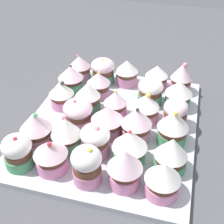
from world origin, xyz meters
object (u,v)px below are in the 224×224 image
Objects in this scene: cupcake_11 at (157,76)px; cupcake_25 at (61,94)px; cupcake_12 at (88,165)px; cupcake_21 at (99,84)px; cupcake_10 at (150,91)px; cupcake_1 at (171,154)px; cupcake_7 at (130,146)px; cupcake_9 at (145,107)px; cupcake_13 at (95,140)px; cupcake_0 at (163,178)px; cupcake_2 at (173,126)px; cupcake_14 at (107,120)px; cupcake_4 at (178,94)px; cupcake_24 at (36,128)px; cupcake_5 at (181,78)px; cupcake_16 at (127,72)px; cupcake_23 at (18,151)px; cupcake_27 at (80,68)px; cupcake_19 at (78,113)px; cupcake_17 at (51,155)px; cupcake_8 at (136,124)px; baking_tray at (112,125)px; cupcake_26 at (71,78)px; cupcake_15 at (116,104)px; cupcake_3 at (175,113)px; cupcake_20 at (88,97)px; cupcake_18 at (66,133)px; cupcake_6 at (125,167)px; cupcake_22 at (103,71)px.

cupcake_25 reaches higher than cupcake_11.
cupcake_12 is 27.32cm from cupcake_21.
cupcake_21 is (-7.74, 13.24, 0.24)cm from cupcake_11.
cupcake_25 reaches higher than cupcake_10.
cupcake_1 is 7.73cm from cupcake_7.
cupcake_9 is at bearing -117.16° from cupcake_21.
cupcake_0 is at bearing -114.11° from cupcake_13.
cupcake_21 is 9.64cm from cupcake_25.
cupcake_14 is at bearing 94.07° from cupcake_2.
cupcake_4 and cupcake_9 have the same top height.
cupcake_24 reaches higher than cupcake_9.
cupcake_5 reaches higher than cupcake_4.
cupcake_25 is (0.09, 19.95, -0.01)cm from cupcake_9.
cupcake_0 is 36.03cm from cupcake_16.
cupcake_23 is 32.93cm from cupcake_27.
cupcake_19 is at bearing 40.03° from cupcake_13.
cupcake_17 is 1.04× the size of cupcake_21.
baking_tray is at bearing 58.22° from cupcake_8.
cupcake_9 is at bearing -109.73° from cupcake_26.
baking_tray is 17.86cm from cupcake_1.
cupcake_9 is at bearing -29.18° from cupcake_13.
cupcake_12 is (-20.03, 6.64, 0.51)cm from cupcake_9.
cupcake_9 is 19.95cm from cupcake_25.
cupcake_9 is at bearing -152.02° from cupcake_16.
cupcake_9 is 1.03× the size of cupcake_25.
cupcake_21 is at bearing 42.45° from cupcake_15.
cupcake_11 is 16.19cm from cupcake_15.
cupcake_7 is at bearing -124.88° from cupcake_25.
cupcake_20 is (0.45, 20.00, 0.40)cm from cupcake_3.
cupcake_12 reaches higher than cupcake_14.
cupcake_23 reaches higher than cupcake_26.
cupcake_4 is 28.45cm from cupcake_18.
cupcake_21 is at bearing 62.84° from cupcake_9.
cupcake_17 is 0.96× the size of cupcake_20.
cupcake_12 is 30.62cm from cupcake_26.
cupcake_3 is 0.98× the size of cupcake_21.
cupcake_0 is at bearing -91.75° from cupcake_6.
cupcake_12 is 1.11× the size of cupcake_23.
cupcake_25 is (6.94, 19.31, -0.63)cm from cupcake_8.
cupcake_3 is at bearing -123.74° from cupcake_22.
cupcake_3 is 33.24cm from cupcake_23.
cupcake_8 is 9.27cm from cupcake_13.
cupcake_22 is at bearing 96.78° from cupcake_16.
cupcake_25 is at bearing 45.72° from cupcake_6.
cupcake_18 is (-0.19, 5.88, 0.52)cm from cupcake_13.
cupcake_0 and cupcake_4 have the same top height.
cupcake_18 is at bearing 110.70° from cupcake_2.
cupcake_15 is 20.24cm from cupcake_17.
cupcake_0 is 13.06cm from cupcake_12.
cupcake_20 is (20.10, 6.73, -0.18)cm from cupcake_12.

